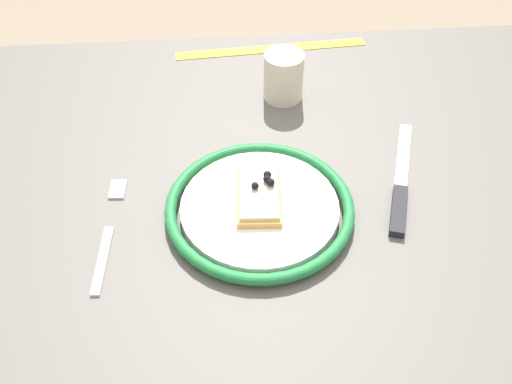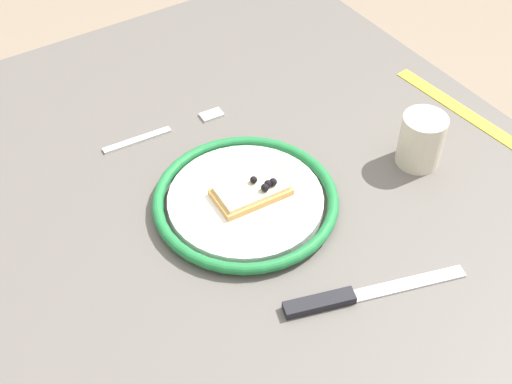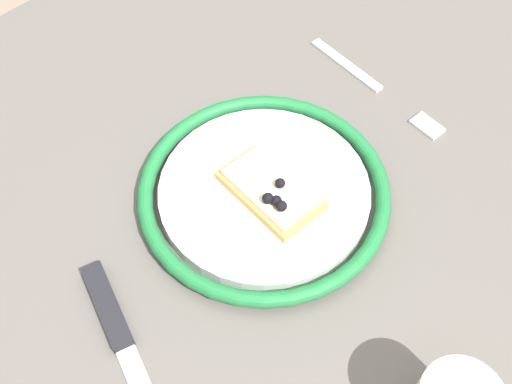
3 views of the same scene
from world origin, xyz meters
The scene contains 7 objects.
dining_table centered at (0.00, 0.00, 0.68)m, with size 1.14×0.90×0.76m.
plate centered at (-0.03, -0.01, 0.77)m, with size 0.26×0.26×0.02m.
pizza_slice_near centered at (-0.03, 0.00, 0.78)m, with size 0.07×0.11×0.03m.
knife centered at (0.17, 0.01, 0.76)m, with size 0.09×0.23×0.01m.
fork centered at (-0.23, -0.03, 0.76)m, with size 0.03×0.20×0.00m.
cup centered at (0.03, 0.26, 0.80)m, with size 0.07×0.07×0.08m, color beige.
measuring_tape centered at (0.03, 0.40, 0.76)m, with size 0.35×0.02×0.00m, color yellow.
Camera 1 is at (-0.08, -0.57, 1.37)m, focal length 42.44 mm.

